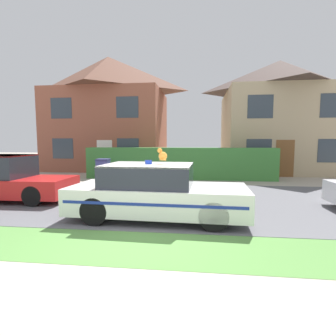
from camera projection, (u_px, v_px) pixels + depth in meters
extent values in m
plane|color=#A89E8E|center=(133.00, 243.00, 5.19)|extent=(80.00, 80.00, 0.00)
cube|color=#5B5B60|center=(161.00, 199.00, 9.06)|extent=(28.00, 6.60, 0.01)
cube|color=#568C42|center=(131.00, 247.00, 4.98)|extent=(28.00, 1.65, 0.01)
cube|color=#3D7F38|center=(179.00, 163.00, 14.03)|extent=(10.08, 0.86, 1.68)
cylinder|color=black|center=(214.00, 216.00, 5.81)|extent=(0.68, 0.23, 0.67)
cylinder|color=black|center=(213.00, 200.00, 7.39)|extent=(0.68, 0.23, 0.67)
cylinder|color=black|center=(94.00, 211.00, 6.24)|extent=(0.68, 0.23, 0.67)
cylinder|color=black|center=(118.00, 197.00, 7.82)|extent=(0.68, 0.23, 0.67)
cube|color=white|center=(158.00, 198.00, 6.80)|extent=(4.58, 1.98, 0.67)
cube|color=#232833|center=(149.00, 175.00, 6.77)|extent=(2.27, 1.71, 0.56)
cube|color=white|center=(149.00, 165.00, 6.75)|extent=(2.27, 1.71, 0.04)
cube|color=navy|center=(151.00, 205.00, 5.90)|extent=(4.29, 0.17, 0.07)
cube|color=navy|center=(164.00, 190.00, 7.69)|extent=(4.29, 0.17, 0.07)
cylinder|color=#1933A5|center=(149.00, 162.00, 6.74)|extent=(0.18, 0.18, 0.10)
ellipsoid|color=orange|center=(163.00, 156.00, 6.72)|extent=(0.30, 0.29, 0.22)
ellipsoid|color=white|center=(160.00, 156.00, 6.78)|extent=(0.11, 0.12, 0.12)
sphere|color=orange|center=(160.00, 151.00, 6.78)|extent=(0.13, 0.13, 0.13)
cone|color=orange|center=(161.00, 149.00, 6.80)|extent=(0.05, 0.05, 0.05)
cone|color=orange|center=(159.00, 149.00, 6.75)|extent=(0.05, 0.05, 0.05)
cylinder|color=orange|center=(163.00, 160.00, 6.60)|extent=(0.19, 0.15, 0.04)
cylinder|color=black|center=(33.00, 196.00, 8.07)|extent=(0.64, 0.21, 0.64)
cylinder|color=black|center=(58.00, 187.00, 9.59)|extent=(0.64, 0.21, 0.64)
cube|color=red|center=(11.00, 186.00, 8.94)|extent=(4.18, 1.79, 0.60)
cube|color=#232833|center=(2.00, 166.00, 8.90)|extent=(1.71, 1.58, 0.76)
cube|color=red|center=(1.00, 156.00, 8.87)|extent=(1.71, 1.58, 0.04)
cube|color=#93513D|center=(110.00, 131.00, 19.34)|extent=(7.84, 5.69, 5.56)
pyramid|color=brown|center=(108.00, 75.00, 18.93)|extent=(8.23, 5.97, 2.52)
cube|color=white|center=(105.00, 157.00, 16.62)|extent=(1.00, 0.02, 2.10)
cube|color=#333D47|center=(63.00, 149.00, 16.89)|extent=(1.40, 0.02, 1.30)
cube|color=#333D47|center=(128.00, 149.00, 16.39)|extent=(1.40, 0.02, 1.30)
cube|color=#333D47|center=(61.00, 108.00, 16.63)|extent=(1.40, 0.02, 1.30)
cube|color=#333D47|center=(127.00, 107.00, 16.13)|extent=(1.40, 0.02, 1.30)
cube|color=tan|center=(277.00, 132.00, 17.92)|extent=(7.03, 6.76, 5.35)
pyramid|color=#473833|center=(280.00, 76.00, 17.55)|extent=(7.38, 7.10, 2.05)
cube|color=brown|center=(285.00, 159.00, 14.79)|extent=(1.00, 0.02, 2.10)
cube|color=#333D47|center=(259.00, 150.00, 14.91)|extent=(1.40, 0.02, 1.30)
cube|color=#333D47|center=(331.00, 151.00, 14.47)|extent=(1.40, 0.02, 1.30)
cube|color=#333D47|center=(260.00, 107.00, 14.67)|extent=(1.40, 0.02, 1.30)
cube|color=#333D47|center=(334.00, 105.00, 14.22)|extent=(1.40, 0.02, 1.30)
cube|color=#474C8C|center=(103.00, 171.00, 12.98)|extent=(0.61, 0.68, 1.06)
cube|color=navy|center=(103.00, 160.00, 12.92)|extent=(0.64, 0.71, 0.10)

